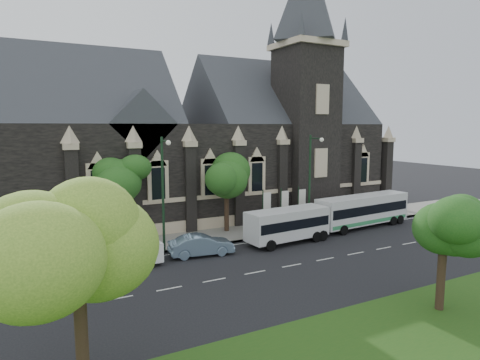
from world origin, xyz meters
TOP-DOWN VIEW (x-y plane):
  - ground at (0.00, 0.00)m, footprint 160.00×160.00m
  - sidewalk at (0.00, 9.50)m, footprint 80.00×5.00m
  - museum at (5.12, 18.78)m, footprint 40.00×17.70m
  - tree_park_near at (-11.77, -8.77)m, footprint 4.42×4.42m
  - tree_park_east at (6.18, -9.32)m, footprint 3.40×3.40m
  - tree_walk_right at (3.21, 10.71)m, footprint 4.08×4.08m
  - tree_walk_left at (-5.80, 10.70)m, footprint 3.91×3.91m
  - street_lamp_near at (10.00, 7.09)m, footprint 0.36×1.88m
  - street_lamp_mid at (-4.00, 7.09)m, footprint 0.36×1.88m
  - banner_flag_left at (6.29, 9.00)m, footprint 0.90×0.10m
  - banner_flag_center at (8.29, 9.00)m, footprint 0.90×0.10m
  - banner_flag_right at (10.29, 9.00)m, footprint 0.90×0.10m
  - tour_coach at (15.56, 6.06)m, footprint 10.81×3.22m
  - shuttle_bus at (6.02, 4.97)m, footprint 7.60×3.13m
  - box_trailer at (-6.07, 4.89)m, footprint 3.04×1.79m
  - sedan at (-1.76, 5.16)m, footprint 5.10×2.37m
  - car_far_red at (-10.13, 4.86)m, footprint 4.43×1.85m

SIDE VIEW (x-z plane):
  - ground at x=0.00m, z-range 0.00..0.00m
  - sidewalk at x=0.00m, z-range 0.00..0.15m
  - car_far_red at x=-10.13m, z-range 0.00..1.50m
  - sedan at x=-1.76m, z-range 0.00..1.62m
  - box_trailer at x=-6.07m, z-range 0.11..1.73m
  - shuttle_bus at x=6.02m, z-range 0.22..3.09m
  - tour_coach at x=15.56m, z-range 0.15..3.26m
  - banner_flag_left at x=6.29m, z-range 0.38..4.38m
  - banner_flag_center at x=8.29m, z-range 0.38..4.38m
  - banner_flag_right at x=10.29m, z-range 0.38..4.38m
  - tree_park_east at x=6.18m, z-range 1.48..7.76m
  - street_lamp_near at x=10.00m, z-range 0.61..9.61m
  - street_lamp_mid at x=-4.00m, z-range 0.61..9.61m
  - tree_walk_left at x=-5.80m, z-range 1.91..9.55m
  - tree_walk_right at x=3.21m, z-range 1.92..9.72m
  - tree_park_near at x=-11.77m, z-range 2.14..10.70m
  - museum at x=5.12m, z-range -6.78..23.12m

